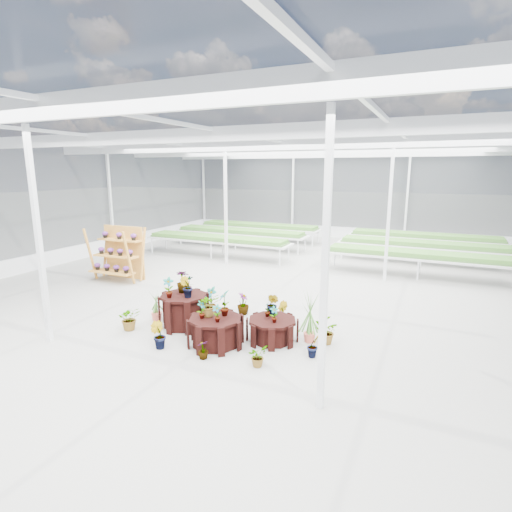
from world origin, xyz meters
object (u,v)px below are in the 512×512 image
at_px(plinth_low, 272,330).
at_px(bird_table, 117,252).
at_px(plinth_mid, 216,331).
at_px(shelf_rack, 117,254).
at_px(plinth_tall, 184,311).

height_order(plinth_low, bird_table, bird_table).
height_order(plinth_mid, shelf_rack, shelf_rack).
relative_size(plinth_tall, plinth_mid, 0.98).
bearing_deg(plinth_tall, shelf_rack, 150.43).
distance_m(plinth_mid, bird_table, 7.13).
bearing_deg(plinth_mid, plinth_low, 34.99).
bearing_deg(shelf_rack, plinth_low, -21.34).
relative_size(plinth_tall, plinth_low, 1.04).
distance_m(plinth_mid, plinth_low, 1.22).
bearing_deg(plinth_low, bird_table, 157.25).
height_order(plinth_tall, plinth_mid, plinth_tall).
xyz_separation_m(plinth_mid, bird_table, (-6.09, 3.67, 0.51)).
height_order(plinth_tall, bird_table, bird_table).
bearing_deg(bird_table, shelf_rack, -48.21).
distance_m(shelf_rack, bird_table, 0.84).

